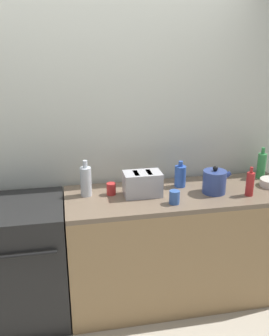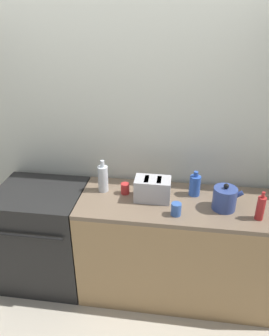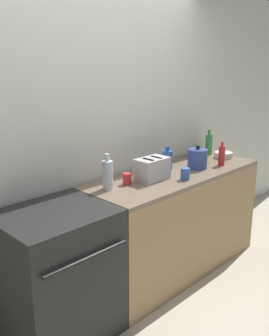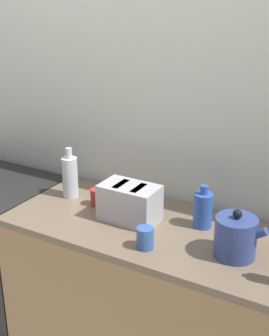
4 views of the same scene
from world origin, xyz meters
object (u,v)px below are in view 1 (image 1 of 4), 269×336
at_px(bottle_green, 261,165).
at_px(cup_red, 111,189).
at_px(toaster, 142,184).
at_px(cup_blue, 174,197).
at_px(bottle_clear, 86,181).
at_px(bottle_red, 250,184).
at_px(stove, 17,261).
at_px(kettle, 215,182).
at_px(bottle_blue, 180,176).

bearing_deg(bottle_green, cup_red, -175.14).
bearing_deg(bottle_green, toaster, -171.10).
bearing_deg(cup_blue, cup_red, 149.43).
distance_m(toaster, bottle_clear, 0.43).
distance_m(bottle_red, cup_red, 1.05).
relative_size(toaster, cup_blue, 2.86).
height_order(toaster, cup_blue, toaster).
relative_size(bottle_red, bottle_green, 0.85).
height_order(stove, bottle_green, bottle_green).
relative_size(bottle_clear, bottle_green, 1.04).
bearing_deg(bottle_red, stove, 175.23).
relative_size(bottle_red, bottle_clear, 0.81).
distance_m(bottle_red, cup_blue, 0.60).
distance_m(kettle, cup_blue, 0.39).
height_order(bottle_clear, cup_blue, bottle_clear).
xyz_separation_m(bottle_clear, cup_red, (0.19, -0.02, -0.07)).
bearing_deg(stove, bottle_blue, 5.70).
relative_size(bottle_clear, cup_blue, 2.82).
xyz_separation_m(kettle, bottle_blue, (-0.22, 0.17, -0.00)).
bearing_deg(cup_blue, stove, 171.13).
distance_m(kettle, bottle_red, 0.26).
bearing_deg(cup_red, bottle_blue, 5.95).
bearing_deg(bottle_clear, stove, -170.54).
height_order(stove, cup_red, cup_red).
relative_size(bottle_red, bottle_blue, 1.07).
height_order(stove, toaster, toaster).
distance_m(toaster, cup_red, 0.24).
bearing_deg(stove, kettle, -1.69).
relative_size(kettle, bottle_blue, 1.06).
bearing_deg(kettle, bottle_green, 23.72).
relative_size(kettle, toaster, 0.80).
bearing_deg(cup_red, cup_blue, -30.57).
bearing_deg(bottle_red, bottle_green, 50.18).
height_order(bottle_blue, cup_blue, bottle_blue).
bearing_deg(cup_red, bottle_green, 4.86).
bearing_deg(bottle_clear, cup_red, -6.13).
bearing_deg(cup_blue, bottle_green, 22.47).
bearing_deg(stove, toaster, 0.81).
height_order(bottle_green, bottle_blue, bottle_green).
bearing_deg(cup_blue, kettle, 20.65).
height_order(kettle, cup_red, kettle).
bearing_deg(toaster, bottle_blue, 19.10).
height_order(bottle_blue, cup_red, bottle_blue).
bearing_deg(toaster, kettle, -6.02).
height_order(bottle_green, cup_blue, bottle_green).
bearing_deg(bottle_red, cup_blue, -176.78).
distance_m(bottle_red, bottle_clear, 1.24).
xyz_separation_m(bottle_blue, cup_red, (-0.57, -0.06, -0.04)).
xyz_separation_m(bottle_red, cup_red, (-1.03, 0.22, -0.05)).
bearing_deg(bottle_blue, bottle_clear, -177.05).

